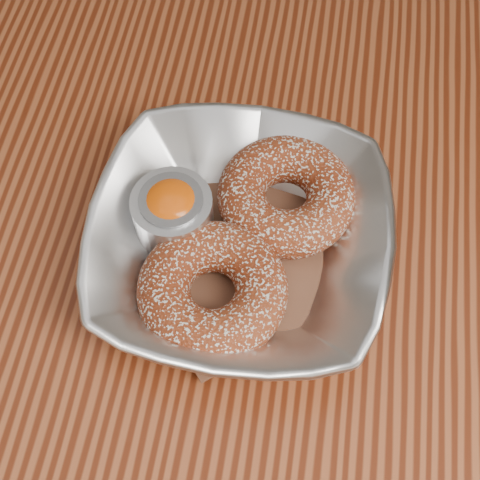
# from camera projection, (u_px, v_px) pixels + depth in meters

# --- Properties ---
(ground_plane) EXTENTS (4.00, 4.00, 0.00)m
(ground_plane) POSITION_uv_depth(u_px,v_px,m) (204.00, 426.00, 1.19)
(ground_plane) COLOR #565659
(ground_plane) RESTS_ON ground
(table) EXTENTS (1.20, 0.80, 0.75)m
(table) POSITION_uv_depth(u_px,v_px,m) (171.00, 261.00, 0.62)
(table) COLOR brown
(table) RESTS_ON ground_plane
(serving_bowl) EXTENTS (0.22, 0.22, 0.05)m
(serving_bowl) POSITION_uv_depth(u_px,v_px,m) (240.00, 242.00, 0.48)
(serving_bowl) COLOR silver
(serving_bowl) RESTS_ON table
(parchment) EXTENTS (0.20, 0.20, 0.00)m
(parchment) POSITION_uv_depth(u_px,v_px,m) (240.00, 253.00, 0.50)
(parchment) COLOR brown
(parchment) RESTS_ON table
(donut_back) EXTENTS (0.11, 0.11, 0.04)m
(donut_back) POSITION_uv_depth(u_px,v_px,m) (286.00, 196.00, 0.50)
(donut_back) COLOR maroon
(donut_back) RESTS_ON parchment
(donut_front) EXTENTS (0.12, 0.12, 0.04)m
(donut_front) POSITION_uv_depth(u_px,v_px,m) (213.00, 290.00, 0.46)
(donut_front) COLOR maroon
(donut_front) RESTS_ON parchment
(ramekin) EXTENTS (0.06, 0.06, 0.05)m
(ramekin) POSITION_uv_depth(u_px,v_px,m) (173.00, 214.00, 0.49)
(ramekin) COLOR silver
(ramekin) RESTS_ON table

